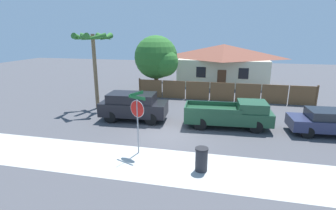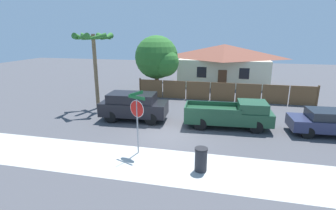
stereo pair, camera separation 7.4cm
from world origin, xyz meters
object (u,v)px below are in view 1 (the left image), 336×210
(stop_sign, at_px, (137,112))
(parked_sedan, at_px, (327,122))
(trash_bin, at_px, (201,159))
(house, at_px, (223,63))
(orange_pickup, at_px, (231,114))
(red_suv, at_px, (133,106))
(palm_tree, at_px, (93,44))
(oak_tree, at_px, (158,58))

(stop_sign, bearing_deg, parked_sedan, 47.73)
(parked_sedan, bearing_deg, trash_bin, -142.82)
(house, height_order, stop_sign, house)
(orange_pickup, bearing_deg, house, 89.86)
(red_suv, bearing_deg, trash_bin, -51.91)
(parked_sedan, bearing_deg, palm_tree, 168.62)
(palm_tree, relative_size, stop_sign, 1.87)
(trash_bin, bearing_deg, house, 89.08)
(red_suv, bearing_deg, house, 66.16)
(house, distance_m, trash_bin, 20.75)
(parked_sedan, bearing_deg, oak_tree, 143.20)
(red_suv, relative_size, orange_pickup, 0.84)
(parked_sedan, height_order, trash_bin, parked_sedan)
(palm_tree, xyz_separation_m, red_suv, (3.74, -2.11, -3.91))
(house, bearing_deg, parked_sedan, -66.98)
(palm_tree, bearing_deg, parked_sedan, -7.72)
(parked_sedan, bearing_deg, stop_sign, -158.07)
(palm_tree, height_order, trash_bin, palm_tree)
(red_suv, bearing_deg, stop_sign, -71.14)
(stop_sign, bearing_deg, orange_pickup, 69.01)
(oak_tree, height_order, trash_bin, oak_tree)
(house, height_order, orange_pickup, house)
(palm_tree, relative_size, red_suv, 1.27)
(red_suv, height_order, trash_bin, red_suv)
(stop_sign, xyz_separation_m, trash_bin, (3.19, -1.04, -1.56))
(palm_tree, distance_m, red_suv, 5.81)
(house, distance_m, red_suv, 15.93)
(house, xyz_separation_m, palm_tree, (-9.22, -12.80, 2.61))
(house, relative_size, parked_sedan, 2.38)
(house, distance_m, parked_sedan, 16.27)
(red_suv, bearing_deg, orange_pickup, -3.52)
(orange_pickup, distance_m, stop_sign, 6.61)
(orange_pickup, xyz_separation_m, parked_sedan, (5.42, -0.02, -0.08))
(house, height_order, palm_tree, palm_tree)
(oak_tree, bearing_deg, orange_pickup, -49.48)
(oak_tree, xyz_separation_m, trash_bin, (5.56, -13.75, -2.86))
(red_suv, relative_size, trash_bin, 4.32)
(stop_sign, bearing_deg, oak_tree, 122.72)
(palm_tree, bearing_deg, stop_sign, -50.14)
(house, relative_size, trash_bin, 9.91)
(orange_pickup, xyz_separation_m, trash_bin, (-1.25, -5.78, -0.32))
(palm_tree, height_order, stop_sign, palm_tree)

